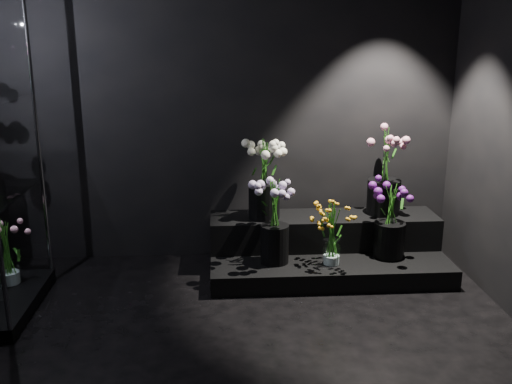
{
  "coord_description": "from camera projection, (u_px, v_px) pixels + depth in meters",
  "views": [
    {
      "loc": [
        -0.04,
        -2.85,
        1.94
      ],
      "look_at": [
        0.23,
        1.2,
        0.8
      ],
      "focal_mm": 40.0,
      "sensor_mm": 36.0,
      "label": 1
    }
  ],
  "objects": [
    {
      "name": "display_riser",
      "position": [
        326.0,
        248.0,
        4.82
      ],
      "size": [
        1.94,
        0.86,
        0.43
      ],
      "color": "black",
      "rests_on": "floor"
    },
    {
      "name": "bouquet_purple",
      "position": [
        390.0,
        218.0,
        4.6
      ],
      "size": [
        0.4,
        0.4,
        0.61
      ],
      "rotation": [
        0.0,
        0.0,
        -0.28
      ],
      "color": "black",
      "rests_on": "display_riser"
    },
    {
      "name": "bouquet_case_base_pink",
      "position": [
        7.0,
        251.0,
        4.26
      ],
      "size": [
        0.31,
        0.31,
        0.5
      ],
      "rotation": [
        0.0,
        0.0,
        -0.02
      ],
      "color": "white",
      "rests_on": "display_case"
    },
    {
      "name": "floor",
      "position": [
        230.0,
        383.0,
        3.27
      ],
      "size": [
        4.0,
        4.0,
        0.0
      ],
      "primitive_type": "plane",
      "color": "black",
      "rests_on": "ground"
    },
    {
      "name": "bouquet_lilac",
      "position": [
        275.0,
        215.0,
        4.47
      ],
      "size": [
        0.4,
        0.4,
        0.68
      ],
      "rotation": [
        0.0,
        0.0,
        0.14
      ],
      "color": "black",
      "rests_on": "display_riser"
    },
    {
      "name": "wall_front",
      "position": [
        245.0,
        361.0,
        0.97
      ],
      "size": [
        4.0,
        0.0,
        4.0
      ],
      "primitive_type": "plane",
      "rotation": [
        -1.57,
        0.0,
        0.0
      ],
      "color": "black",
      "rests_on": "floor"
    },
    {
      "name": "wall_back",
      "position": [
        222.0,
        99.0,
        4.81
      ],
      "size": [
        4.0,
        0.0,
        4.0
      ],
      "primitive_type": "plane",
      "rotation": [
        1.57,
        0.0,
        0.0
      ],
      "color": "black",
      "rests_on": "floor"
    },
    {
      "name": "bouquet_pink_roses",
      "position": [
        385.0,
        170.0,
        4.81
      ],
      "size": [
        0.34,
        0.34,
        0.73
      ],
      "rotation": [
        0.0,
        0.0,
        -0.0
      ],
      "color": "black",
      "rests_on": "display_riser"
    },
    {
      "name": "bouquet_cream_roses",
      "position": [
        264.0,
        174.0,
        4.71
      ],
      "size": [
        0.41,
        0.41,
        0.67
      ],
      "rotation": [
        0.0,
        0.0,
        0.06
      ],
      "color": "black",
      "rests_on": "display_riser"
    },
    {
      "name": "bouquet_orange_bells",
      "position": [
        332.0,
        233.0,
        4.46
      ],
      "size": [
        0.36,
        0.36,
        0.51
      ],
      "rotation": [
        0.0,
        0.0,
        0.37
      ],
      "color": "white",
      "rests_on": "display_riser"
    }
  ]
}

